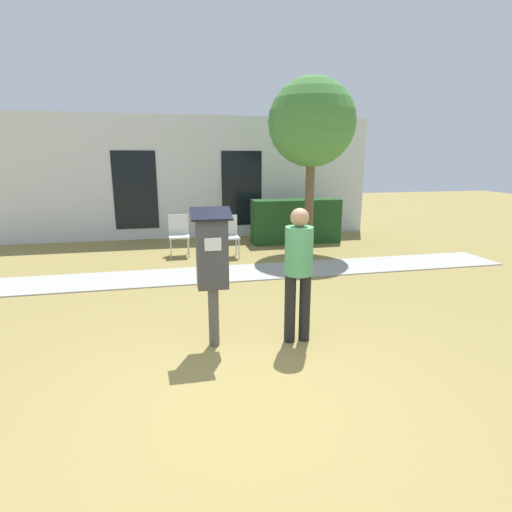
% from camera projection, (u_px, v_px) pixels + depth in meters
% --- Properties ---
extents(ground_plane, '(40.00, 40.00, 0.00)m').
position_uv_depth(ground_plane, '(244.00, 402.00, 3.55)').
color(ground_plane, olive).
extents(sidewalk, '(12.00, 1.10, 0.02)m').
position_uv_depth(sidewalk, '(204.00, 275.00, 7.38)').
color(sidewalk, '#A3A099').
rests_on(sidewalk, ground).
extents(building_facade, '(10.00, 0.26, 3.20)m').
position_uv_depth(building_facade, '(189.00, 178.00, 10.66)').
color(building_facade, silver).
rests_on(building_facade, ground).
extents(parking_meter, '(0.44, 0.31, 1.59)m').
position_uv_depth(parking_meter, '(212.00, 260.00, 4.40)').
color(parking_meter, '#4C4C4C').
rests_on(parking_meter, ground).
extents(person_standing, '(0.32, 0.32, 1.58)m').
position_uv_depth(person_standing, '(298.00, 265.00, 4.53)').
color(person_standing, black).
rests_on(person_standing, ground).
extents(outdoor_chair_left, '(0.44, 0.44, 0.90)m').
position_uv_depth(outdoor_chair_left, '(179.00, 232.00, 8.81)').
color(outdoor_chair_left, silver).
rests_on(outdoor_chair_left, ground).
extents(outdoor_chair_middle, '(0.44, 0.44, 0.90)m').
position_uv_depth(outdoor_chair_middle, '(228.00, 233.00, 8.72)').
color(outdoor_chair_middle, silver).
rests_on(outdoor_chair_middle, ground).
extents(hedge_row, '(2.24, 0.60, 1.10)m').
position_uv_depth(hedge_row, '(296.00, 221.00, 10.16)').
color(hedge_row, '#1E471E').
rests_on(hedge_row, ground).
extents(tree, '(1.90, 1.90, 3.82)m').
position_uv_depth(tree, '(312.00, 123.00, 8.63)').
color(tree, brown).
rests_on(tree, ground).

